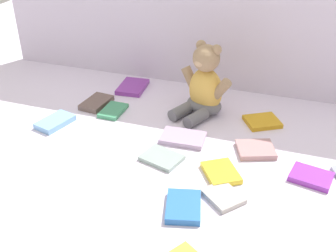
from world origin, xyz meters
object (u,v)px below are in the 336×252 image
teddy_bear (204,88)px  book_case_6 (97,103)px  book_case_4 (311,177)px  book_case_0 (256,149)px  book_case_8 (262,122)px  book_case_13 (221,173)px  book_case_3 (133,87)px  book_case_10 (113,111)px  book_case_11 (162,158)px  book_case_7 (55,122)px  book_case_2 (183,138)px  book_case_5 (183,207)px  book_case_12 (223,196)px

teddy_bear → book_case_6: bearing=-144.6°
book_case_4 → book_case_6: bearing=-93.5°
book_case_0 → book_case_6: bearing=58.1°
book_case_8 → book_case_13: 0.33m
book_case_3 → book_case_10: 0.20m
book_case_11 → book_case_8: bearing=-23.1°
book_case_6 → book_case_7: same height
book_case_2 → book_case_5: bearing=14.1°
book_case_5 → book_case_3: bearing=108.6°
teddy_bear → book_case_7: teddy_bear is taller
teddy_bear → book_case_8: (0.21, -0.01, -0.09)m
book_case_0 → book_case_12: bearing=147.8°
book_case_2 → book_case_10: (-0.28, 0.09, -0.00)m
teddy_bear → book_case_2: teddy_bear is taller
book_case_0 → book_case_13: (-0.07, -0.15, -0.00)m
book_case_0 → book_case_4: size_ratio=1.00×
book_case_10 → book_case_8: bearing=10.6°
book_case_2 → book_case_3: size_ratio=0.98×
book_case_5 → book_case_6: same height
book_case_5 → book_case_11: size_ratio=1.02×
book_case_5 → book_case_12: bearing=26.2°
book_case_3 → book_case_5: 0.71m
book_case_4 → book_case_10: (-0.67, 0.17, -0.00)m
book_case_5 → book_case_10: book_case_5 is taller
book_case_7 → book_case_12: (0.61, -0.19, -0.00)m
book_case_4 → book_case_6: size_ratio=0.88×
book_case_3 → book_case_12: (0.47, -0.52, -0.00)m
book_case_5 → book_case_12: book_case_5 is taller
teddy_bear → book_case_8: bearing=20.7°
book_case_2 → book_case_6: 0.39m
book_case_6 → book_case_12: book_case_6 is taller
book_case_10 → book_case_7: bearing=-136.3°
book_case_3 → book_case_13: (0.45, -0.43, -0.00)m
book_case_0 → book_case_2: size_ratio=0.79×
teddy_bear → book_case_11: bearing=-72.8°
book_case_11 → book_case_10: bearing=66.2°
book_case_3 → book_case_10: bearing=88.1°
book_case_8 → book_case_11: size_ratio=0.97×
book_case_6 → book_case_7: size_ratio=1.00×
book_case_2 → book_case_10: 0.30m
book_case_7 → book_case_11: size_ratio=1.09×
book_case_7 → book_case_11: 0.41m
book_case_8 → book_case_10: 0.51m
teddy_bear → book_case_2: 0.22m
book_case_0 → book_case_6: size_ratio=0.88×
book_case_3 → book_case_11: bearing=118.2°
book_case_10 → teddy_bear: bearing=19.8°
book_case_5 → book_case_11: book_case_5 is taller
book_case_5 → book_case_8: size_ratio=1.05×
book_case_13 → book_case_3: bearing=102.7°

